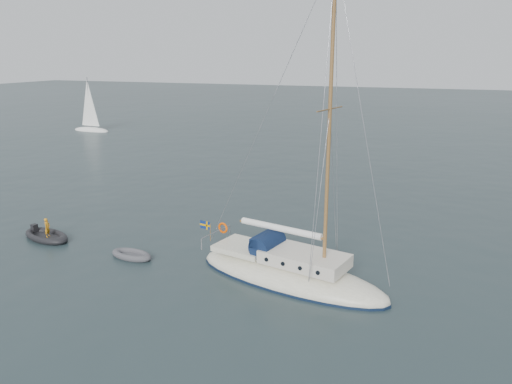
% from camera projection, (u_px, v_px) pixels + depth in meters
% --- Properties ---
extents(ground, '(300.00, 300.00, 0.00)m').
position_uv_depth(ground, '(276.00, 266.00, 26.01)').
color(ground, black).
rests_on(ground, ground).
extents(sailboat, '(10.64, 3.18, 15.15)m').
position_uv_depth(sailboat, '(290.00, 259.00, 24.06)').
color(sailboat, white).
rests_on(sailboat, ground).
extents(dinghy, '(2.54, 1.15, 0.36)m').
position_uv_depth(dinghy, '(132.00, 255.00, 27.03)').
color(dinghy, '#4C4B50').
rests_on(dinghy, ground).
extents(rib, '(3.53, 1.61, 1.35)m').
position_uv_depth(rib, '(46.00, 235.00, 29.79)').
color(rib, black).
rests_on(rib, ground).
extents(distant_yacht_a, '(6.06, 3.23, 8.03)m').
position_uv_depth(distant_yacht_a, '(89.00, 107.00, 70.89)').
color(distant_yacht_a, white).
rests_on(distant_yacht_a, ground).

